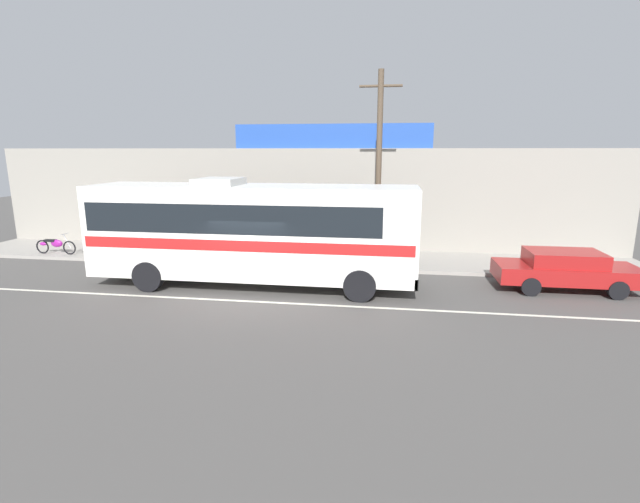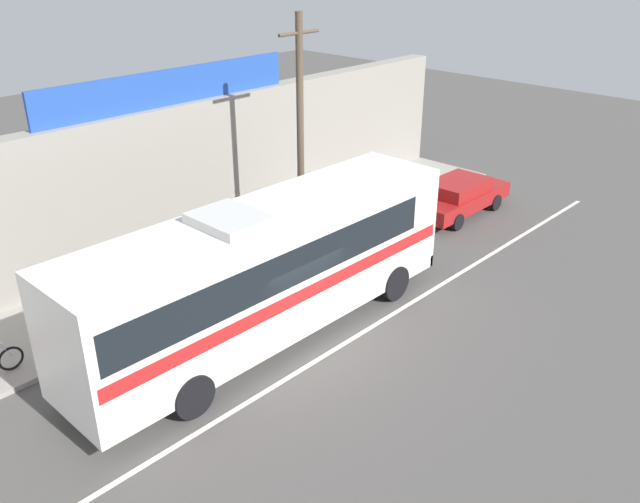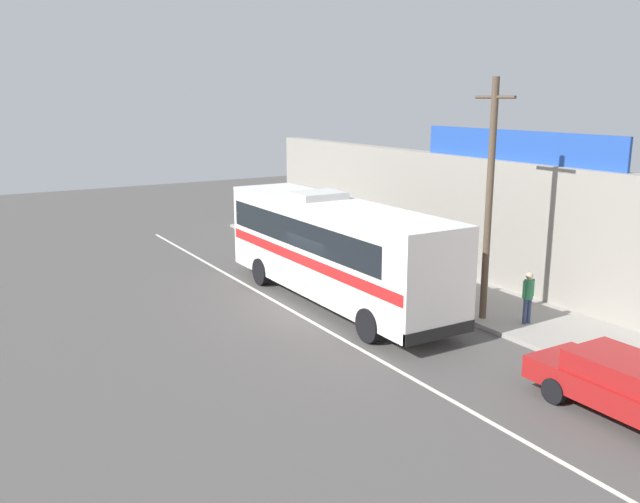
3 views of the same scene
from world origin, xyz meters
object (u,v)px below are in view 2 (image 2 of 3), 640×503
parked_car (458,196)px  utility_pole (300,135)px  intercity_bus (265,266)px  pedestrian_far_left (240,233)px  pedestrian_far_right (111,287)px  pedestrian_near_shop (307,207)px

parked_car → utility_pole: (-6.47, 1.90, 3.29)m
intercity_bus → pedestrian_far_left: intercity_bus is taller
utility_pole → pedestrian_far_right: (-6.69, 0.57, -2.95)m
pedestrian_far_right → pedestrian_near_shop: bearing=1.7°
pedestrian_near_shop → pedestrian_far_right: bearing=-178.3°
pedestrian_near_shop → utility_pole: bearing=-143.9°
parked_car → intercity_bus: bearing=-174.2°
pedestrian_far_right → pedestrian_far_left: bearing=1.7°
intercity_bus → parked_car: bearing=5.8°
intercity_bus → pedestrian_far_right: bearing=124.0°
utility_pole → pedestrian_far_left: 3.61m
parked_car → pedestrian_far_right: bearing=169.4°
utility_pole → intercity_bus: bearing=-145.0°
pedestrian_far_left → pedestrian_near_shop: (3.12, 0.09, -0.03)m
utility_pole → pedestrian_near_shop: bearing=36.1°
parked_car → pedestrian_near_shop: (-5.38, 2.70, 0.35)m
parked_car → pedestrian_near_shop: pedestrian_near_shop is taller
pedestrian_near_shop → parked_car: bearing=-26.7°
pedestrian_far_left → utility_pole: bearing=-19.3°
utility_pole → pedestrian_near_shop: utility_pole is taller
intercity_bus → pedestrian_far_left: size_ratio=6.64×
pedestrian_far_right → utility_pole: bearing=-4.8°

